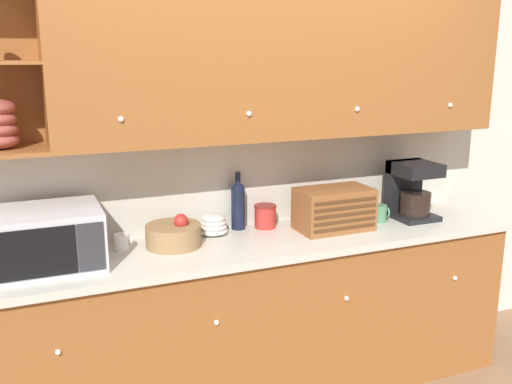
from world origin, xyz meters
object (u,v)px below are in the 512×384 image
object	(u,v)px
mug_blue_second	(122,242)
mug	(380,213)
coffee_maker	(411,190)
bread_box	(334,209)
microwave	(44,239)
fruit_basket	(174,235)
bowl_stack_on_counter	(213,225)
wine_bottle	(238,203)
storage_canister	(265,216)

from	to	relation	value
mug_blue_second	mug	world-z (taller)	mug
mug	coffee_maker	world-z (taller)	coffee_maker
mug_blue_second	bread_box	bearing A→B (deg)	-5.34
microwave	fruit_basket	bearing A→B (deg)	5.57
bread_box	mug_blue_second	bearing A→B (deg)	174.66
fruit_basket	mug	world-z (taller)	fruit_basket
bowl_stack_on_counter	mug	world-z (taller)	bowl_stack_on_counter
mug_blue_second	coffee_maker	distance (m)	1.76
bowl_stack_on_counter	mug	bearing A→B (deg)	-8.25
coffee_maker	wine_bottle	bearing A→B (deg)	170.14
wine_bottle	fruit_basket	bearing A→B (deg)	-159.84
mug	coffee_maker	distance (m)	0.26
mug_blue_second	fruit_basket	xyz separation A→B (m)	(0.26, -0.04, 0.02)
storage_canister	bread_box	distance (m)	0.40
fruit_basket	bread_box	world-z (taller)	bread_box
microwave	mug_blue_second	size ratio (longest dim) A/B	5.88
fruit_basket	bowl_stack_on_counter	distance (m)	0.28
bread_box	fruit_basket	bearing A→B (deg)	175.87
mug_blue_second	bread_box	distance (m)	1.20
microwave	fruit_basket	world-z (taller)	microwave
mug	fruit_basket	bearing A→B (deg)	178.18
mug_blue_second	mug	size ratio (longest dim) A/B	0.87
mug_blue_second	wine_bottle	world-z (taller)	wine_bottle
microwave	bowl_stack_on_counter	distance (m)	0.91
bowl_stack_on_counter	coffee_maker	xyz separation A→B (m)	(1.24, -0.14, 0.12)
bowl_stack_on_counter	storage_canister	bearing A→B (deg)	1.83
bread_box	coffee_maker	xyz separation A→B (m)	(0.57, 0.04, 0.05)
microwave	wine_bottle	world-z (taller)	wine_bottle
fruit_basket	coffee_maker	size ratio (longest dim) A/B	0.84
bread_box	storage_canister	bearing A→B (deg)	152.39
microwave	bread_box	world-z (taller)	microwave
storage_canister	bread_box	xyz separation A→B (m)	(0.35, -0.18, 0.05)
wine_bottle	mug	bearing A→B (deg)	-13.08
fruit_basket	bowl_stack_on_counter	world-z (taller)	fruit_basket
microwave	bowl_stack_on_counter	size ratio (longest dim) A/B	3.20
fruit_basket	storage_canister	distance (m)	0.59
bread_box	mug	distance (m)	0.34
mug	storage_canister	bearing A→B (deg)	167.15
mug_blue_second	storage_canister	xyz separation A→B (m)	(0.84, 0.07, 0.03)
storage_canister	bread_box	size ratio (longest dim) A/B	0.32
microwave	fruit_basket	distance (m)	0.65
wine_bottle	bowl_stack_on_counter	bearing A→B (deg)	-163.82
storage_canister	coffee_maker	world-z (taller)	coffee_maker
microwave	coffee_maker	world-z (taller)	coffee_maker
mug_blue_second	wine_bottle	distance (m)	0.70
mug_blue_second	coffee_maker	world-z (taller)	coffee_maker
microwave	mug	distance (m)	1.91
fruit_basket	bread_box	distance (m)	0.93
fruit_basket	wine_bottle	world-z (taller)	wine_bottle
wine_bottle	bread_box	distance (m)	0.55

